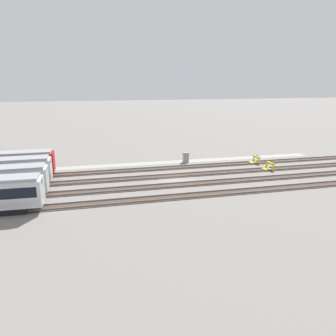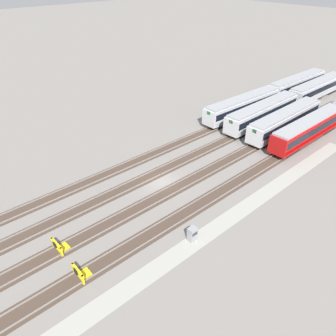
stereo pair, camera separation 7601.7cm
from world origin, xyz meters
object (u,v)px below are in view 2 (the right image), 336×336
at_px(subway_car_front_row_centre, 243,106).
at_px(subway_car_front_row_rightmost, 285,120).
at_px(subway_car_front_row_leftmost, 317,88).
at_px(electrical_cabinet, 192,234).
at_px(subway_car_back_row_centre, 297,84).
at_px(subway_car_back_row_leftmost, 309,129).
at_px(bumper_stop_nearest_track, 81,273).
at_px(subway_car_front_row_left_inner, 263,113).
at_px(bumper_stop_near_inner_track, 60,246).

bearing_deg(subway_car_front_row_centre, subway_car_front_row_rightmost, -90.00).
bearing_deg(subway_car_front_row_leftmost, electrical_cabinet, -166.15).
bearing_deg(subway_car_back_row_centre, subway_car_front_row_rightmost, -155.30).
bearing_deg(subway_car_back_row_leftmost, subway_car_back_row_centre, 34.34).
relative_size(subway_car_back_row_centre, electrical_cabinet, 11.27).
height_order(subway_car_back_row_leftmost, bumper_stop_nearest_track, subway_car_back_row_leftmost).
height_order(subway_car_back_row_leftmost, subway_car_back_row_centre, same).
relative_size(subway_car_front_row_left_inner, subway_car_back_row_centre, 1.00).
bearing_deg(subway_car_front_row_leftmost, subway_car_front_row_left_inner, 179.90).
bearing_deg(subway_car_front_row_centre, electrical_cabinet, -150.97).
xyz_separation_m(bumper_stop_nearest_track, electrical_cabinet, (10.81, -3.41, 0.29)).
distance_m(bumper_stop_near_inner_track, electrical_cabinet, 13.23).
relative_size(subway_car_front_row_left_inner, electrical_cabinet, 11.28).
bearing_deg(subway_car_front_row_left_inner, bumper_stop_near_inner_track, -173.86).
relative_size(subway_car_front_row_centre, subway_car_front_row_rightmost, 1.00).
bearing_deg(subway_car_front_row_left_inner, electrical_cabinet, -157.76).
distance_m(subway_car_front_row_centre, subway_car_back_row_centre, 18.68).
bearing_deg(electrical_cabinet, bumper_stop_nearest_track, 162.51).
relative_size(subway_car_front_row_left_inner, subway_car_back_row_leftmost, 1.00).
height_order(subway_car_front_row_left_inner, bumper_stop_nearest_track, subway_car_front_row_left_inner).
relative_size(subway_car_front_row_rightmost, bumper_stop_nearest_track, 9.01).
xyz_separation_m(subway_car_back_row_centre, bumper_stop_near_inner_track, (-58.81, -8.53, -1.53)).
height_order(subway_car_front_row_centre, bumper_stop_nearest_track, subway_car_front_row_centre).
bearing_deg(subway_car_back_row_centre, subway_car_back_row_leftmost, -145.66).
bearing_deg(electrical_cabinet, subway_car_back_row_centre, 18.66).
bearing_deg(subway_car_back_row_leftmost, bumper_stop_near_inner_track, 173.98).
bearing_deg(bumper_stop_near_inner_track, subway_car_back_row_centre, 8.25).
relative_size(subway_car_front_row_rightmost, subway_car_back_row_leftmost, 1.00).
bearing_deg(subway_car_front_row_left_inner, subway_car_front_row_rightmost, -90.00).
bearing_deg(bumper_stop_near_inner_track, bumper_stop_nearest_track, -90.68).
relative_size(subway_car_front_row_centre, subway_car_back_row_centre, 1.00).
bearing_deg(subway_car_front_row_leftmost, subway_car_back_row_centre, 96.81).
bearing_deg(subway_car_front_row_left_inner, subway_car_front_row_leftmost, -0.10).
height_order(subway_car_front_row_leftmost, electrical_cabinet, subway_car_front_row_leftmost).
xyz_separation_m(subway_car_front_row_centre, subway_car_back_row_leftmost, (-0.00, -12.84, 0.00)).
height_order(subway_car_front_row_leftmost, subway_car_back_row_leftmost, same).
bearing_deg(subway_car_back_row_centre, subway_car_front_row_centre, 179.77).
bearing_deg(electrical_cabinet, bumper_stop_near_inner_track, 144.43).
relative_size(subway_car_front_row_leftmost, subway_car_front_row_centre, 1.00).
xyz_separation_m(subway_car_back_row_centre, electrical_cabinet, (-48.05, -16.22, -1.24)).
distance_m(subway_car_back_row_centre, bumper_stop_near_inner_track, 59.45).
bearing_deg(bumper_stop_near_inner_track, subway_car_front_row_rightmost, -0.09).
distance_m(subway_car_front_row_centre, bumper_stop_nearest_track, 42.23).
distance_m(subway_car_back_row_leftmost, electrical_cabinet, 29.60).
height_order(subway_car_front_row_rightmost, bumper_stop_near_inner_track, subway_car_front_row_rightmost).
xyz_separation_m(subway_car_front_row_centre, bumper_stop_near_inner_track, (-40.13, -8.60, -1.53)).
height_order(subway_car_front_row_centre, subway_car_back_row_centre, same).
distance_m(subway_car_front_row_leftmost, electrical_cabinet, 50.03).
relative_size(subway_car_front_row_leftmost, subway_car_back_row_centre, 1.00).
bearing_deg(bumper_stop_nearest_track, subway_car_back_row_leftmost, 0.08).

